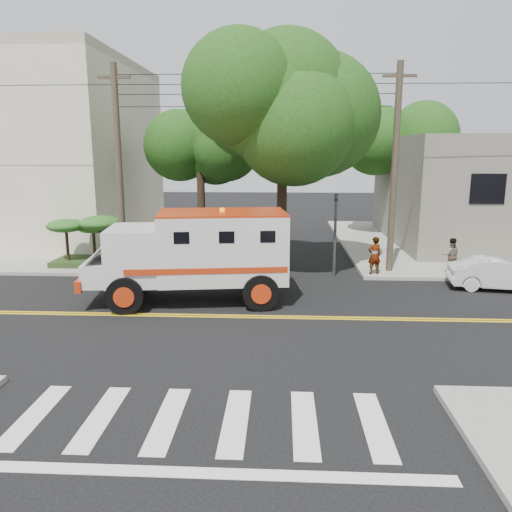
# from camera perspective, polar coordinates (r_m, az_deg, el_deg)

# --- Properties ---
(ground) EXTENTS (100.00, 100.00, 0.00)m
(ground) POSITION_cam_1_polar(r_m,az_deg,el_deg) (16.65, -2.37, -6.92)
(ground) COLOR black
(ground) RESTS_ON ground
(sidewalk_ne) EXTENTS (17.00, 17.00, 0.15)m
(sidewalk_ne) POSITION_cam_1_polar(r_m,az_deg,el_deg) (32.00, 24.94, 1.30)
(sidewalk_ne) COLOR gray
(sidewalk_ne) RESTS_ON ground
(sidewalk_nw) EXTENTS (17.00, 17.00, 0.15)m
(sidewalk_nw) POSITION_cam_1_polar(r_m,az_deg,el_deg) (33.23, -23.93, 1.74)
(sidewalk_nw) COLOR gray
(sidewalk_nw) RESTS_ON ground
(building_left) EXTENTS (16.00, 14.00, 10.00)m
(building_left) POSITION_cam_1_polar(r_m,az_deg,el_deg) (35.07, -26.50, 10.36)
(building_left) COLOR beige
(building_left) RESTS_ON sidewalk_nw
(utility_pole_left) EXTENTS (0.28, 0.28, 9.00)m
(utility_pole_left) POSITION_cam_1_polar(r_m,az_deg,el_deg) (22.83, -15.36, 9.33)
(utility_pole_left) COLOR #382D23
(utility_pole_left) RESTS_ON ground
(utility_pole_right) EXTENTS (0.28, 0.28, 9.00)m
(utility_pole_right) POSITION_cam_1_polar(r_m,az_deg,el_deg) (22.42, 15.53, 9.28)
(utility_pole_right) COLOR #382D23
(utility_pole_right) RESTS_ON ground
(tree_main) EXTENTS (6.08, 5.70, 9.85)m
(tree_main) POSITION_cam_1_polar(r_m,az_deg,el_deg) (21.97, 4.28, 16.67)
(tree_main) COLOR black
(tree_main) RESTS_ON ground
(tree_left) EXTENTS (4.48, 4.20, 7.70)m
(tree_left) POSITION_cam_1_polar(r_m,az_deg,el_deg) (27.79, -5.83, 12.62)
(tree_left) COLOR black
(tree_left) RESTS_ON ground
(tree_right) EXTENTS (4.80, 4.50, 8.20)m
(tree_right) POSITION_cam_1_polar(r_m,az_deg,el_deg) (32.31, 16.51, 12.75)
(tree_right) COLOR black
(tree_right) RESTS_ON ground
(traffic_signal) EXTENTS (0.15, 0.18, 3.60)m
(traffic_signal) POSITION_cam_1_polar(r_m,az_deg,el_deg) (21.64, 9.05, 3.42)
(traffic_signal) COLOR #3F3F42
(traffic_signal) RESTS_ON ground
(accessibility_sign) EXTENTS (0.45, 0.10, 2.02)m
(accessibility_sign) POSITION_cam_1_polar(r_m,az_deg,el_deg) (23.52, -16.20, 1.65)
(accessibility_sign) COLOR #3F3F42
(accessibility_sign) RESTS_ON ground
(palm_planter) EXTENTS (3.52, 2.63, 2.36)m
(palm_planter) POSITION_cam_1_polar(r_m,az_deg,el_deg) (24.32, -18.65, 2.49)
(palm_planter) COLOR #1E3314
(palm_planter) RESTS_ON sidewalk_nw
(armored_truck) EXTENTS (7.47, 3.68, 3.27)m
(armored_truck) POSITION_cam_1_polar(r_m,az_deg,el_deg) (17.98, -6.78, 0.57)
(armored_truck) COLOR silver
(armored_truck) RESTS_ON ground
(parked_sedan) EXTENTS (4.02, 1.90, 1.27)m
(parked_sedan) POSITION_cam_1_polar(r_m,az_deg,el_deg) (21.83, 26.16, -1.85)
(parked_sedan) COLOR silver
(parked_sedan) RESTS_ON ground
(pedestrian_a) EXTENTS (0.68, 0.53, 1.64)m
(pedestrian_a) POSITION_cam_1_polar(r_m,az_deg,el_deg) (22.01, 13.38, 0.06)
(pedestrian_a) COLOR gray
(pedestrian_a) RESTS_ON sidewalk_ne
(pedestrian_b) EXTENTS (0.83, 0.69, 1.53)m
(pedestrian_b) POSITION_cam_1_polar(r_m,az_deg,el_deg) (23.33, 21.40, 0.08)
(pedestrian_b) COLOR gray
(pedestrian_b) RESTS_ON sidewalk_ne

